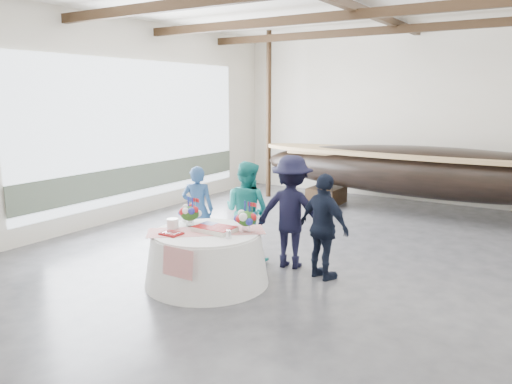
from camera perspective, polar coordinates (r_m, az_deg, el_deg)
The scene contains 12 objects.
floor at distance 8.78m, azimuth 6.48°, elevation -7.73°, with size 10.00×12.00×0.01m, color #3D3D42.
wall_back at distance 13.99m, azimuth 17.61°, elevation 8.22°, with size 10.00×0.02×4.50m, color silver.
wall_left at distance 11.42m, azimuth -16.67°, elevation 7.75°, with size 0.02×12.00×4.50m, color silver.
pavilion_structure at distance 9.09m, azimuth 9.27°, elevation 18.41°, with size 9.80×11.76×4.50m.
open_bay at distance 12.09m, azimuth -12.82°, elevation 6.08°, with size 0.03×7.00×3.20m.
longboat_display at distance 12.28m, azimuth 19.43°, elevation 2.15°, with size 8.78×1.76×1.65m.
banquet_table at distance 7.64m, azimuth -5.66°, elevation -7.41°, with size 1.88×1.88×0.81m.
tabletop_items at distance 7.61m, azimuth -5.07°, elevation -3.16°, with size 1.69×1.53×0.40m.
guest_woman_blue at distance 9.07m, azimuth -6.67°, elevation -1.96°, with size 0.57×0.38×1.57m, color navy.
guest_woman_teal at distance 8.52m, azimuth -1.08°, elevation -2.21°, with size 0.84×0.65×1.72m, color teal.
guest_man_left at distance 8.20m, azimuth 4.07°, elevation -2.28°, with size 1.20×0.69×1.86m, color black.
guest_man_right at distance 7.73m, azimuth 7.79°, elevation -3.98°, with size 0.97×0.40×1.65m, color black.
Camera 1 is at (3.58, -7.51, 2.82)m, focal length 35.00 mm.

